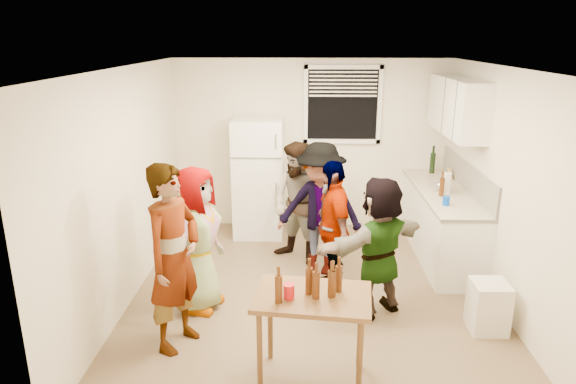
{
  "coord_description": "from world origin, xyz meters",
  "views": [
    {
      "loc": [
        -0.13,
        -5.21,
        2.81
      ],
      "look_at": [
        -0.28,
        0.2,
        1.15
      ],
      "focal_mm": 32.0,
      "sensor_mm": 36.0,
      "label": 1
    }
  ],
  "objects_px": {
    "blue_cup": "(446,205)",
    "beer_bottle_counter": "(441,196)",
    "kettle": "(441,191)",
    "wine_bottle": "(432,173)",
    "guest_back_right": "(319,271)",
    "guest_back_left": "(298,261)",
    "guest_stripe": "(180,343)",
    "red_cup": "(289,298)",
    "serving_table": "(311,378)",
    "trash_bin": "(488,307)",
    "refrigerator": "(259,177)",
    "beer_bottle_table": "(338,291)",
    "guest_grey": "(201,306)",
    "guest_black": "(331,289)",
    "guest_orange": "(376,312)"
  },
  "relations": [
    {
      "from": "blue_cup",
      "to": "beer_bottle_counter",
      "type": "bearing_deg",
      "value": 83.99
    },
    {
      "from": "kettle",
      "to": "wine_bottle",
      "type": "height_order",
      "value": "wine_bottle"
    },
    {
      "from": "kettle",
      "to": "guest_back_right",
      "type": "bearing_deg",
      "value": -173.36
    },
    {
      "from": "wine_bottle",
      "to": "guest_back_left",
      "type": "bearing_deg",
      "value": -149.99
    },
    {
      "from": "guest_stripe",
      "to": "kettle",
      "type": "bearing_deg",
      "value": -29.56
    },
    {
      "from": "red_cup",
      "to": "guest_stripe",
      "type": "bearing_deg",
      "value": 152.55
    },
    {
      "from": "serving_table",
      "to": "guest_back_left",
      "type": "relative_size",
      "value": 0.6
    },
    {
      "from": "wine_bottle",
      "to": "trash_bin",
      "type": "bearing_deg",
      "value": -90.72
    },
    {
      "from": "red_cup",
      "to": "blue_cup",
      "type": "bearing_deg",
      "value": 49.2
    },
    {
      "from": "refrigerator",
      "to": "kettle",
      "type": "bearing_deg",
      "value": -17.86
    },
    {
      "from": "kettle",
      "to": "beer_bottle_counter",
      "type": "bearing_deg",
      "value": -114.73
    },
    {
      "from": "beer_bottle_table",
      "to": "guest_grey",
      "type": "bearing_deg",
      "value": 141.51
    },
    {
      "from": "refrigerator",
      "to": "kettle",
      "type": "relative_size",
      "value": 7.79
    },
    {
      "from": "kettle",
      "to": "guest_grey",
      "type": "relative_size",
      "value": 0.14
    },
    {
      "from": "guest_back_left",
      "to": "guest_grey",
      "type": "bearing_deg",
      "value": -93.62
    },
    {
      "from": "trash_bin",
      "to": "guest_grey",
      "type": "xyz_separation_m",
      "value": [
        -2.93,
        0.37,
        -0.25
      ]
    },
    {
      "from": "red_cup",
      "to": "guest_black",
      "type": "distance_m",
      "value": 1.91
    },
    {
      "from": "guest_stripe",
      "to": "guest_orange",
      "type": "bearing_deg",
      "value": -47.2
    },
    {
      "from": "wine_bottle",
      "to": "guest_orange",
      "type": "relative_size",
      "value": 0.2
    },
    {
      "from": "guest_back_left",
      "to": "guest_orange",
      "type": "xyz_separation_m",
      "value": [
        0.83,
        -1.26,
        0.0
      ]
    },
    {
      "from": "kettle",
      "to": "guest_stripe",
      "type": "relative_size",
      "value": 0.12
    },
    {
      "from": "guest_back_left",
      "to": "refrigerator",
      "type": "bearing_deg",
      "value": 158.36
    },
    {
      "from": "beer_bottle_counter",
      "to": "guest_orange",
      "type": "xyz_separation_m",
      "value": [
        -0.93,
        -1.26,
        -0.9
      ]
    },
    {
      "from": "guest_back_left",
      "to": "beer_bottle_table",
      "type": "bearing_deg",
      "value": -44.25
    },
    {
      "from": "guest_stripe",
      "to": "trash_bin",
      "type": "bearing_deg",
      "value": -59.09
    },
    {
      "from": "blue_cup",
      "to": "guest_orange",
      "type": "bearing_deg",
      "value": -135.12
    },
    {
      "from": "guest_stripe",
      "to": "guest_orange",
      "type": "height_order",
      "value": "guest_orange"
    },
    {
      "from": "guest_back_left",
      "to": "guest_back_right",
      "type": "xyz_separation_m",
      "value": [
        0.26,
        -0.3,
        0.0
      ]
    },
    {
      "from": "guest_grey",
      "to": "guest_orange",
      "type": "xyz_separation_m",
      "value": [
        1.88,
        -0.06,
        0.0
      ]
    },
    {
      "from": "kettle",
      "to": "guest_grey",
      "type": "distance_m",
      "value": 3.32
    },
    {
      "from": "guest_back_right",
      "to": "guest_black",
      "type": "xyz_separation_m",
      "value": [
        0.12,
        -0.47,
        0.0
      ]
    },
    {
      "from": "beer_bottle_table",
      "to": "trash_bin",
      "type": "bearing_deg",
      "value": 25.64
    },
    {
      "from": "refrigerator",
      "to": "guest_black",
      "type": "bearing_deg",
      "value": -61.02
    },
    {
      "from": "refrigerator",
      "to": "serving_table",
      "type": "height_order",
      "value": "refrigerator"
    },
    {
      "from": "guest_grey",
      "to": "guest_back_right",
      "type": "xyz_separation_m",
      "value": [
        1.31,
        0.91,
        0.0
      ]
    },
    {
      "from": "serving_table",
      "to": "guest_stripe",
      "type": "relative_size",
      "value": 0.53
    },
    {
      "from": "wine_bottle",
      "to": "guest_grey",
      "type": "distance_m",
      "value": 3.86
    },
    {
      "from": "trash_bin",
      "to": "guest_grey",
      "type": "height_order",
      "value": "trash_bin"
    },
    {
      "from": "refrigerator",
      "to": "beer_bottle_counter",
      "type": "bearing_deg",
      "value": -22.68
    },
    {
      "from": "guest_grey",
      "to": "guest_back_left",
      "type": "distance_m",
      "value": 1.6
    },
    {
      "from": "beer_bottle_table",
      "to": "red_cup",
      "type": "height_order",
      "value": "beer_bottle_table"
    },
    {
      "from": "beer_bottle_counter",
      "to": "guest_back_left",
      "type": "xyz_separation_m",
      "value": [
        -1.76,
        0.01,
        -0.9
      ]
    },
    {
      "from": "guest_back_right",
      "to": "guest_black",
      "type": "bearing_deg",
      "value": -60.14
    },
    {
      "from": "red_cup",
      "to": "guest_stripe",
      "type": "distance_m",
      "value": 1.43
    },
    {
      "from": "refrigerator",
      "to": "trash_bin",
      "type": "bearing_deg",
      "value": -45.98
    },
    {
      "from": "refrigerator",
      "to": "blue_cup",
      "type": "bearing_deg",
      "value": -30.26
    },
    {
      "from": "red_cup",
      "to": "guest_back_left",
      "type": "distance_m",
      "value": 2.57
    },
    {
      "from": "trash_bin",
      "to": "guest_orange",
      "type": "xyz_separation_m",
      "value": [
        -1.05,
        0.31,
        -0.25
      ]
    },
    {
      "from": "refrigerator",
      "to": "guest_back_right",
      "type": "bearing_deg",
      "value": -56.48
    },
    {
      "from": "serving_table",
      "to": "guest_back_left",
      "type": "xyz_separation_m",
      "value": [
        -0.13,
        2.39,
        0.0
      ]
    }
  ]
}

